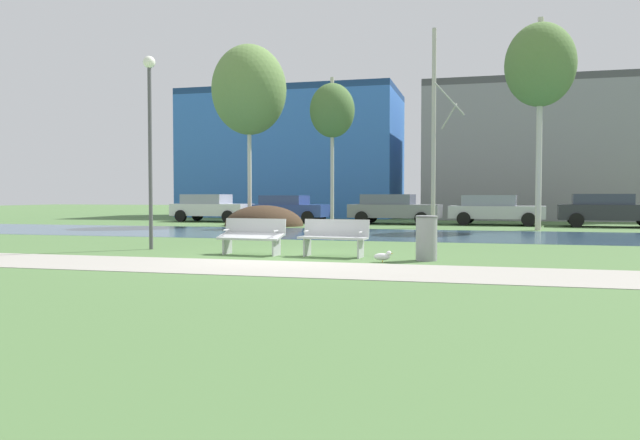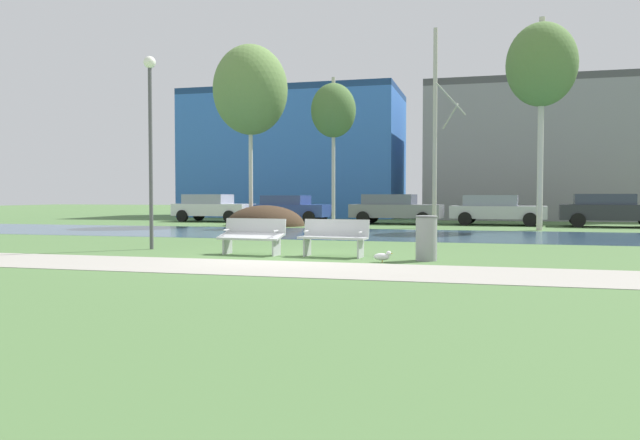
# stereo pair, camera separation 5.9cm
# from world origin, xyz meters

# --- Properties ---
(ground_plane) EXTENTS (120.00, 120.00, 0.00)m
(ground_plane) POSITION_xyz_m (0.00, 10.00, 0.00)
(ground_plane) COLOR #4C703D
(paved_path_strip) EXTENTS (60.00, 2.50, 0.01)m
(paved_path_strip) POSITION_xyz_m (0.00, -1.71, 0.01)
(paved_path_strip) COLOR #9E998E
(paved_path_strip) RESTS_ON ground
(river_band) EXTENTS (80.00, 6.76, 0.01)m
(river_band) POSITION_xyz_m (0.00, 9.21, 0.00)
(river_band) COLOR #33516B
(river_band) RESTS_ON ground
(soil_mound) EXTENTS (3.79, 2.99, 1.93)m
(soil_mound) POSITION_xyz_m (-5.50, 14.20, 0.00)
(soil_mound) COLOR #423021
(soil_mound) RESTS_ON ground
(bench_left) EXTENTS (1.64, 0.70, 0.87)m
(bench_left) POSITION_xyz_m (-1.01, 0.78, 0.47)
(bench_left) COLOR #B2B5B7
(bench_left) RESTS_ON ground
(bench_right) EXTENTS (1.64, 0.71, 0.87)m
(bench_right) POSITION_xyz_m (1.03, 0.78, 0.47)
(bench_right) COLOR #B2B5B7
(bench_right) RESTS_ON ground
(trash_bin) EXTENTS (0.49, 0.49, 0.99)m
(trash_bin) POSITION_xyz_m (3.19, 0.48, 0.51)
(trash_bin) COLOR gray
(trash_bin) RESTS_ON ground
(seagull) EXTENTS (0.42, 0.15, 0.25)m
(seagull) POSITION_xyz_m (2.31, -0.11, 0.13)
(seagull) COLOR white
(seagull) RESTS_ON ground
(streetlamp) EXTENTS (0.32, 0.32, 5.10)m
(streetlamp) POSITION_xyz_m (-4.14, 1.52, 3.43)
(streetlamp) COLOR #4C4C51
(streetlamp) RESTS_ON ground
(birch_far_left) EXTENTS (3.52, 3.52, 8.53)m
(birch_far_left) POSITION_xyz_m (-6.24, 14.30, 6.40)
(birch_far_left) COLOR beige
(birch_far_left) RESTS_ON ground
(birch_left) EXTENTS (2.03, 2.03, 6.75)m
(birch_left) POSITION_xyz_m (-2.14, 13.98, 5.23)
(birch_left) COLOR #BCB7A8
(birch_left) RESTS_ON ground
(birch_center_left) EXTENTS (1.44, 2.33, 8.76)m
(birch_center_left) POSITION_xyz_m (2.38, 14.46, 4.42)
(birch_center_left) COLOR #BCB7A8
(birch_center_left) RESTS_ON ground
(birch_center) EXTENTS (2.82, 2.82, 8.65)m
(birch_center) POSITION_xyz_m (6.67, 13.49, 6.70)
(birch_center) COLOR beige
(birch_center) RESTS_ON ground
(parked_van_nearest_white) EXTENTS (4.46, 2.24, 1.49)m
(parked_van_nearest_white) POSITION_xyz_m (-9.86, 17.80, 0.78)
(parked_van_nearest_white) COLOR silver
(parked_van_nearest_white) RESTS_ON ground
(parked_sedan_second_blue) EXTENTS (4.20, 2.35, 1.43)m
(parked_sedan_second_blue) POSITION_xyz_m (-5.40, 17.80, 0.76)
(parked_sedan_second_blue) COLOR #2D4793
(parked_sedan_second_blue) RESTS_ON ground
(parked_hatch_third_grey) EXTENTS (4.62, 2.33, 1.48)m
(parked_hatch_third_grey) POSITION_xyz_m (0.17, 17.50, 0.79)
(parked_hatch_third_grey) COLOR slate
(parked_hatch_third_grey) RESTS_ON ground
(parked_wagon_fourth_silver) EXTENTS (4.58, 2.41, 1.45)m
(parked_wagon_fourth_silver) POSITION_xyz_m (5.06, 17.65, 0.77)
(parked_wagon_fourth_silver) COLOR #B2B5BC
(parked_wagon_fourth_silver) RESTS_ON ground
(parked_suv_fifth_dark) EXTENTS (4.63, 2.41, 1.50)m
(parked_suv_fifth_dark) POSITION_xyz_m (10.02, 17.09, 0.80)
(parked_suv_fifth_dark) COLOR #282B30
(parked_suv_fifth_dark) RESTS_ON ground
(building_blue_store) EXTENTS (14.13, 7.51, 8.37)m
(building_blue_store) POSITION_xyz_m (-7.91, 27.09, 4.19)
(building_blue_store) COLOR #3870C6
(building_blue_store) RESTS_ON ground
(building_grey_warehouse) EXTENTS (12.31, 8.83, 8.10)m
(building_grey_warehouse) POSITION_xyz_m (7.22, 27.08, 4.05)
(building_grey_warehouse) COLOR gray
(building_grey_warehouse) RESTS_ON ground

